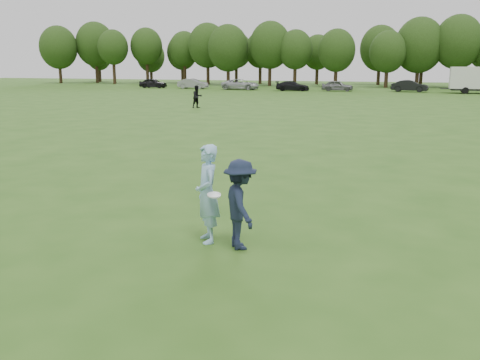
{
  "coord_description": "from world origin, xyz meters",
  "views": [
    {
      "loc": [
        2.74,
        -9.06,
        3.51
      ],
      "look_at": [
        -0.66,
        0.91,
        1.1
      ],
      "focal_mm": 38.0,
      "sensor_mm": 36.0,
      "label": 1
    }
  ],
  "objects_px": {
    "car_c": "(241,84)",
    "car_f": "(410,86)",
    "defender": "(240,204)",
    "car_a": "(153,83)",
    "thrower": "(207,194)",
    "car_b": "(193,84)",
    "player_far_a": "(197,97)",
    "car_e": "(337,86)",
    "car_d": "(293,86)"
  },
  "relations": [
    {
      "from": "player_far_a",
      "to": "car_e",
      "type": "bearing_deg",
      "value": 22.33
    },
    {
      "from": "thrower",
      "to": "car_a",
      "type": "relative_size",
      "value": 0.47
    },
    {
      "from": "player_far_a",
      "to": "car_d",
      "type": "height_order",
      "value": "player_far_a"
    },
    {
      "from": "car_d",
      "to": "car_f",
      "type": "height_order",
      "value": "car_f"
    },
    {
      "from": "defender",
      "to": "car_a",
      "type": "relative_size",
      "value": 0.42
    },
    {
      "from": "car_d",
      "to": "car_e",
      "type": "distance_m",
      "value": 5.93
    },
    {
      "from": "car_a",
      "to": "car_d",
      "type": "bearing_deg",
      "value": -94.8
    },
    {
      "from": "car_e",
      "to": "car_f",
      "type": "bearing_deg",
      "value": -88.03
    },
    {
      "from": "car_a",
      "to": "car_f",
      "type": "relative_size",
      "value": 0.92
    },
    {
      "from": "defender",
      "to": "car_c",
      "type": "bearing_deg",
      "value": -15.81
    },
    {
      "from": "car_e",
      "to": "car_c",
      "type": "bearing_deg",
      "value": 86.02
    },
    {
      "from": "thrower",
      "to": "player_far_a",
      "type": "xyz_separation_m",
      "value": [
        -13.04,
        29.44,
        -0.08
      ]
    },
    {
      "from": "car_d",
      "to": "car_f",
      "type": "bearing_deg",
      "value": -87.45
    },
    {
      "from": "car_e",
      "to": "car_f",
      "type": "height_order",
      "value": "car_f"
    },
    {
      "from": "car_f",
      "to": "car_a",
      "type": "bearing_deg",
      "value": 97.91
    },
    {
      "from": "defender",
      "to": "car_f",
      "type": "height_order",
      "value": "defender"
    },
    {
      "from": "thrower",
      "to": "car_b",
      "type": "distance_m",
      "value": 65.92
    },
    {
      "from": "defender",
      "to": "car_b",
      "type": "height_order",
      "value": "defender"
    },
    {
      "from": "car_a",
      "to": "car_c",
      "type": "distance_m",
      "value": 14.32
    },
    {
      "from": "car_a",
      "to": "car_c",
      "type": "xyz_separation_m",
      "value": [
        14.28,
        -0.93,
        0.02
      ]
    },
    {
      "from": "car_a",
      "to": "car_e",
      "type": "xyz_separation_m",
      "value": [
        27.75,
        -0.65,
        -0.01
      ]
    },
    {
      "from": "defender",
      "to": "car_c",
      "type": "relative_size",
      "value": 0.33
    },
    {
      "from": "thrower",
      "to": "car_e",
      "type": "distance_m",
      "value": 60.14
    },
    {
      "from": "thrower",
      "to": "car_c",
      "type": "xyz_separation_m",
      "value": [
        -19.53,
        59.54,
        -0.25
      ]
    },
    {
      "from": "defender",
      "to": "car_f",
      "type": "xyz_separation_m",
      "value": [
        2.31,
        61.12,
        -0.13
      ]
    },
    {
      "from": "thrower",
      "to": "car_d",
      "type": "xyz_separation_m",
      "value": [
        -11.88,
        58.73,
        -0.34
      ]
    },
    {
      "from": "car_b",
      "to": "defender",
      "type": "bearing_deg",
      "value": -158.12
    },
    {
      "from": "car_a",
      "to": "thrower",
      "type": "bearing_deg",
      "value": -151.05
    },
    {
      "from": "car_f",
      "to": "defender",
      "type": "bearing_deg",
      "value": -175.03
    },
    {
      "from": "car_c",
      "to": "car_f",
      "type": "relative_size",
      "value": 1.16
    },
    {
      "from": "thrower",
      "to": "player_far_a",
      "type": "distance_m",
      "value": 32.2
    },
    {
      "from": "player_far_a",
      "to": "car_d",
      "type": "distance_m",
      "value": 29.32
    },
    {
      "from": "car_d",
      "to": "car_e",
      "type": "relative_size",
      "value": 1.08
    },
    {
      "from": "car_b",
      "to": "car_a",
      "type": "bearing_deg",
      "value": 83.87
    },
    {
      "from": "player_far_a",
      "to": "car_e",
      "type": "xyz_separation_m",
      "value": [
        6.98,
        30.39,
        -0.21
      ]
    },
    {
      "from": "car_b",
      "to": "player_far_a",
      "type": "bearing_deg",
      "value": -158.3
    },
    {
      "from": "car_e",
      "to": "car_f",
      "type": "distance_m",
      "value": 9.18
    },
    {
      "from": "car_e",
      "to": "car_f",
      "type": "xyz_separation_m",
      "value": [
        9.11,
        1.15,
        0.04
      ]
    },
    {
      "from": "defender",
      "to": "car_a",
      "type": "xyz_separation_m",
      "value": [
        -34.55,
        60.62,
        -0.16
      ]
    },
    {
      "from": "player_far_a",
      "to": "defender",
      "type": "bearing_deg",
      "value": -119.75
    },
    {
      "from": "car_a",
      "to": "car_f",
      "type": "height_order",
      "value": "car_f"
    },
    {
      "from": "defender",
      "to": "player_far_a",
      "type": "bearing_deg",
      "value": -9.58
    },
    {
      "from": "car_a",
      "to": "car_b",
      "type": "distance_m",
      "value": 6.73
    },
    {
      "from": "car_c",
      "to": "car_f",
      "type": "xyz_separation_m",
      "value": [
        22.57,
        1.43,
        0.01
      ]
    },
    {
      "from": "thrower",
      "to": "car_f",
      "type": "xyz_separation_m",
      "value": [
        3.05,
        60.98,
        -0.24
      ]
    },
    {
      "from": "car_d",
      "to": "car_a",
      "type": "bearing_deg",
      "value": 79.47
    },
    {
      "from": "car_c",
      "to": "car_d",
      "type": "bearing_deg",
      "value": -96.19
    },
    {
      "from": "thrower",
      "to": "car_b",
      "type": "relative_size",
      "value": 0.45
    },
    {
      "from": "defender",
      "to": "car_a",
      "type": "distance_m",
      "value": 69.78
    },
    {
      "from": "defender",
      "to": "car_e",
      "type": "relative_size",
      "value": 0.42
    }
  ]
}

